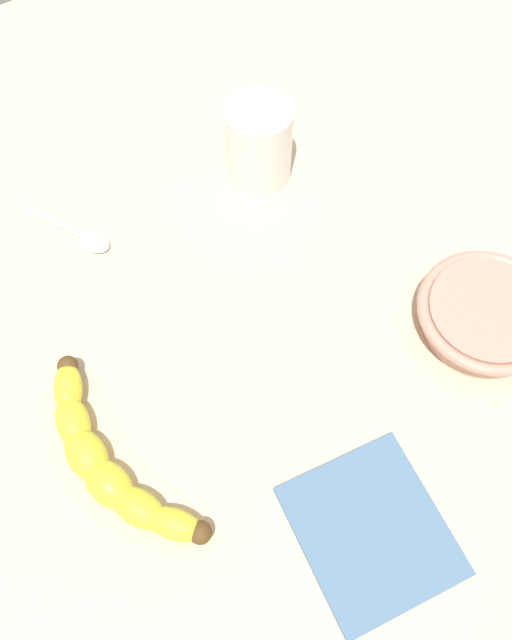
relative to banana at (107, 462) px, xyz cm
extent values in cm
cube|color=beige|center=(-6.32, 16.93, -3.23)|extent=(120.00, 120.00, 3.00)
ellipsoid|color=yellow|center=(-8.30, 0.24, 0.00)|extent=(5.80, 4.53, 2.61)
ellipsoid|color=yellow|center=(-5.02, -0.83, 0.00)|extent=(5.70, 4.03, 3.04)
ellipsoid|color=yellow|center=(-1.59, -1.16, 0.00)|extent=(5.25, 3.56, 3.47)
ellipsoid|color=yellow|center=(1.83, -0.71, 0.00)|extent=(5.86, 4.60, 3.47)
ellipsoid|color=yellow|center=(5.07, 0.48, 0.00)|extent=(6.00, 5.04, 3.04)
ellipsoid|color=yellow|center=(7.96, 2.36, 0.00)|extent=(5.66, 5.31, 2.61)
sphere|color=#513819|center=(-10.42, 1.21, 0.00)|extent=(2.02, 2.02, 2.02)
sphere|color=#513819|center=(9.76, 3.84, 0.00)|extent=(2.02, 2.02, 2.02)
cylinder|color=silver|center=(-21.64, 30.45, 3.12)|extent=(7.39, 7.39, 9.70)
cylinder|color=#E9B56A|center=(-21.64, 30.45, 2.64)|extent=(6.89, 6.89, 8.24)
cylinder|color=tan|center=(7.52, 38.05, 0.16)|extent=(11.73, 11.73, 3.79)
torus|color=tan|center=(7.52, 38.05, 1.45)|extent=(13.95, 13.95, 1.20)
ellipsoid|color=silver|center=(-22.95, 10.03, -1.33)|extent=(4.30, 3.77, 0.80)
cube|color=silver|center=(-27.55, 7.71, -1.33)|extent=(7.81, 4.29, 0.25)
cube|color=slate|center=(17.46, 16.35, -1.43)|extent=(15.33, 14.08, 0.60)
camera|label=1|loc=(21.69, 1.62, 57.79)|focal=37.37mm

